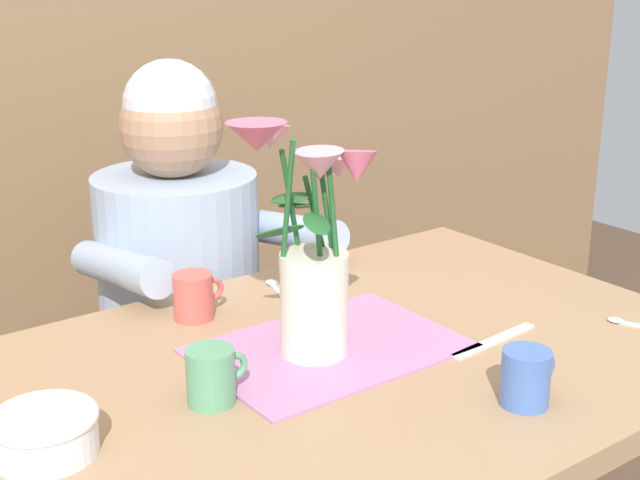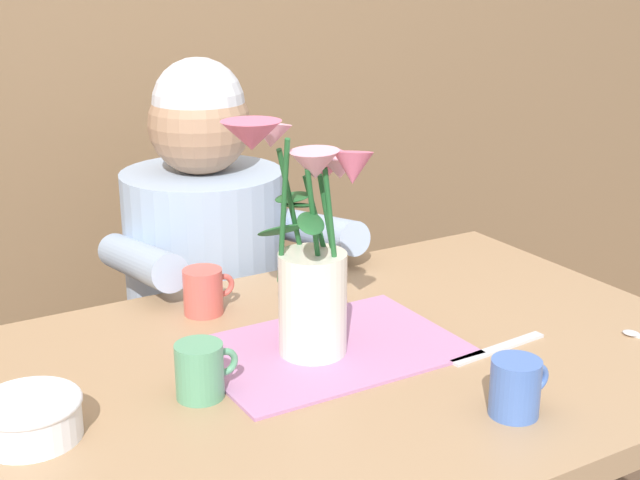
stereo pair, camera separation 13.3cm
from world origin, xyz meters
name	(u,v)px [view 2 (the right image)]	position (x,y,z in m)	size (l,w,h in m)	color
dining_table	(341,415)	(0.00, 0.00, 0.64)	(1.20, 0.80, 0.74)	#9E7A56
seated_person	(209,322)	(0.04, 0.62, 0.56)	(0.45, 0.47, 1.14)	#4C4C56
striped_placemat	(326,349)	(0.00, 0.04, 0.74)	(0.40, 0.28, 0.01)	#B275A3
flower_vase	(309,247)	(-0.03, 0.04, 0.92)	(0.24, 0.21, 0.37)	silver
ceramic_bowl	(30,417)	(-0.46, 0.01, 0.77)	(0.14, 0.14, 0.06)	white
dinner_knife	(498,348)	(0.23, -0.10, 0.74)	(0.19, 0.02, 0.01)	silver
coffee_cup	(201,371)	(-0.23, 0.00, 0.78)	(0.09, 0.07, 0.08)	#569970
ceramic_mug	(204,291)	(-0.11, 0.28, 0.78)	(0.09, 0.07, 0.08)	#CC564C
tea_cup	(516,387)	(0.11, -0.26, 0.78)	(0.09, 0.07, 0.08)	#476BB7
spoon_0	(290,286)	(0.08, 0.30, 0.74)	(0.05, 0.12, 0.01)	silver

